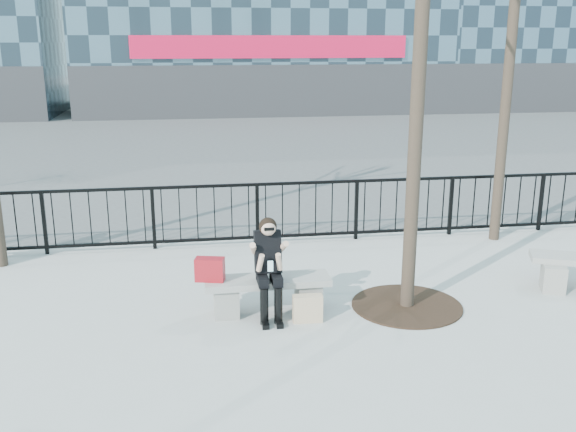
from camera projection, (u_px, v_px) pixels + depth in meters
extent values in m
plane|color=#A1A09B|center=(268.00, 312.00, 8.57)|extent=(120.00, 120.00, 0.00)
cube|color=#474747|center=(215.00, 142.00, 22.85)|extent=(60.00, 23.00, 0.01)
cube|color=black|center=(245.00, 185.00, 11.13)|extent=(14.00, 0.05, 0.05)
cube|color=black|center=(246.00, 238.00, 11.39)|extent=(14.00, 0.05, 0.05)
cube|color=#2D2D30|center=(272.00, 92.00, 29.61)|extent=(18.00, 0.08, 2.40)
cube|color=#BF0C33|center=(272.00, 47.00, 29.02)|extent=(12.60, 0.12, 1.00)
cylinder|color=black|center=(422.00, 20.00, 7.76)|extent=(0.18, 0.18, 7.50)
cylinder|color=black|center=(511.00, 41.00, 10.79)|extent=(0.18, 0.18, 7.00)
cylinder|color=black|center=(407.00, 305.00, 8.75)|extent=(1.50, 1.50, 0.02)
cube|color=gray|center=(226.00, 301.00, 8.43)|extent=(0.32, 0.38, 0.40)
cube|color=gray|center=(308.00, 296.00, 8.60)|extent=(0.32, 0.38, 0.40)
cube|color=gray|center=(268.00, 281.00, 8.45)|extent=(1.65, 0.46, 0.09)
cube|color=gray|center=(553.00, 278.00, 9.26)|extent=(0.31, 0.37, 0.39)
cube|color=maroon|center=(210.00, 269.00, 8.30)|extent=(0.41, 0.26, 0.31)
cube|color=beige|center=(308.00, 308.00, 8.24)|extent=(0.39, 0.15, 0.36)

